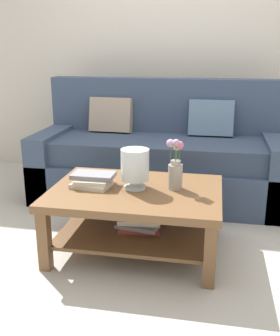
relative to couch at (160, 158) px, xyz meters
name	(u,v)px	position (x,y,z in m)	size (l,w,h in m)	color
ground_plane	(152,233)	(0.06, -0.83, -0.36)	(10.00, 10.00, 0.00)	#B7B2A8
back_wall	(178,46)	(0.06, 0.82, 0.99)	(6.40, 0.12, 2.70)	beige
couch	(160,158)	(0.00, 0.00, 0.00)	(2.21, 0.90, 1.06)	#384760
coffee_table	(136,206)	(-0.01, -1.09, -0.05)	(1.12, 0.81, 0.44)	brown
book_stack_main	(93,180)	(-0.30, -1.08, 0.12)	(0.29, 0.24, 0.09)	beige
glass_hurricane_vase	(135,166)	(-0.02, -1.07, 0.23)	(0.19, 0.19, 0.27)	silver
flower_pitcher	(175,167)	(0.24, -1.03, 0.22)	(0.11, 0.10, 0.34)	#9E998E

